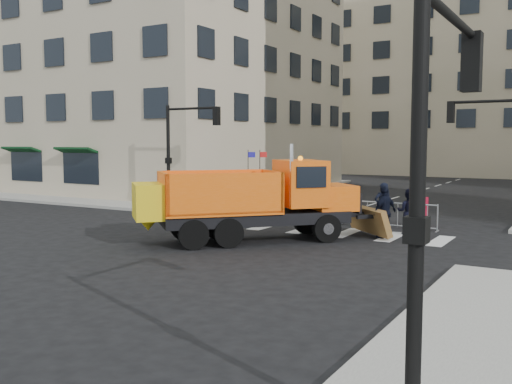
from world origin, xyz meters
The scene contains 14 objects.
ground centered at (0.00, 0.00, 0.00)m, with size 120.00×120.00×0.00m, color black.
sidewalk_back centered at (0.00, 8.50, 0.07)m, with size 64.00×5.00×0.15m, color gray.
sidewalk_near_right centered at (9.00, -6.00, 0.07)m, with size 3.00×14.00×0.15m, color gray.
building_left centered at (-20.00, 20.00, 13.00)m, with size 24.00×22.00×26.00m, color tan.
building_far centered at (0.00, 52.00, 12.00)m, with size 30.00×18.00×24.00m, color tan.
traffic_light_left centered at (-8.00, 7.50, 2.70)m, with size 0.18×0.18×5.40m, color black.
traffic_light_near centered at (9.00, -9.00, 2.70)m, with size 0.18×0.18×5.40m, color black.
crowd_barriers centered at (-0.75, 7.60, 0.55)m, with size 12.60×0.60×1.10m, color #9EA0A5, non-canonical shape.
plow_truck centered at (0.18, 1.94, 1.55)m, with size 7.89×8.22×3.50m.
cop_a centered at (3.55, 6.74, 0.97)m, with size 0.71×0.47×1.94m, color black.
cop_b centered at (4.67, 6.37, 0.88)m, with size 0.86×0.67×1.77m, color black.
cop_c centered at (4.15, 5.10, 0.98)m, with size 1.14×0.48×1.95m, color black.
worker centered at (-7.22, 7.90, 1.08)m, with size 1.20×0.69×1.85m, color yellow.
newspaper_box centered at (4.55, 8.72, 0.70)m, with size 0.45×0.40×1.10m, color #A70C26.
Camera 1 is at (10.65, -15.36, 3.59)m, focal length 40.00 mm.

